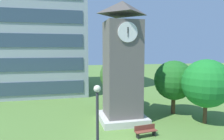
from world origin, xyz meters
TOP-DOWN VIEW (x-y plane):
  - office_building at (-9.37, 22.55)m, footprint 17.97×13.99m
  - clock_tower at (1.50, 4.84)m, footprint 4.23×4.23m
  - park_bench at (2.29, 0.91)m, footprint 1.85×0.70m
  - street_lamp at (-2.28, -3.87)m, footprint 0.36×0.36m
  - tree_streetside at (7.47, 5.93)m, footprint 4.15×4.15m
  - tree_near_tower at (2.21, 9.32)m, footprint 4.06×4.06m
  - tree_by_building at (8.75, 2.48)m, footprint 4.39×4.39m

SIDE VIEW (x-z plane):
  - park_bench at x=2.29m, z-range 0.02..0.90m
  - street_lamp at x=-2.28m, z-range 0.67..5.70m
  - tree_streetside at x=7.47m, z-range 0.74..6.39m
  - tree_by_building at x=8.75m, z-range 0.76..6.69m
  - tree_near_tower at x=2.21m, z-range 0.90..6.77m
  - clock_tower at x=1.50m, z-range -0.57..10.61m
  - office_building at x=-9.37m, z-range 0.00..28.80m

